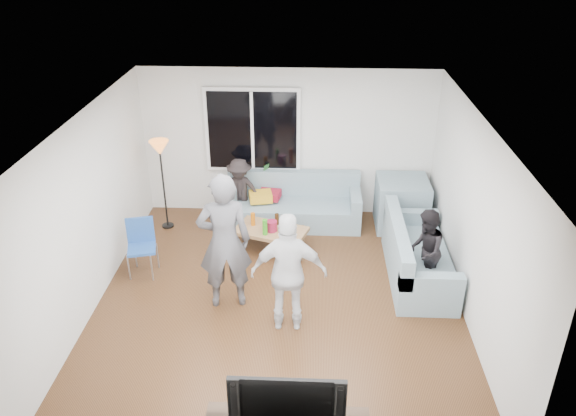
{
  "coord_description": "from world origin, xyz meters",
  "views": [
    {
      "loc": [
        0.43,
        -6.41,
        4.76
      ],
      "look_at": [
        0.1,
        0.6,
        1.15
      ],
      "focal_mm": 35.28,
      "sensor_mm": 36.0,
      "label": 1
    }
  ],
  "objects_px": {
    "sofa_right_section": "(420,251)",
    "spectator_back": "(240,191)",
    "sofa_back_section": "(293,201)",
    "coffee_table": "(271,240)",
    "side_chair": "(142,249)",
    "player_left": "(224,242)",
    "floor_lamp": "(164,185)",
    "television": "(287,396)",
    "player_right": "(289,273)",
    "spectator_right": "(425,251)"
  },
  "relations": [
    {
      "from": "side_chair",
      "to": "television",
      "type": "bearing_deg",
      "value": -67.91
    },
    {
      "from": "floor_lamp",
      "to": "player_left",
      "type": "height_order",
      "value": "player_left"
    },
    {
      "from": "television",
      "to": "floor_lamp",
      "type": "bearing_deg",
      "value": 116.73
    },
    {
      "from": "coffee_table",
      "to": "side_chair",
      "type": "height_order",
      "value": "side_chair"
    },
    {
      "from": "sofa_back_section",
      "to": "floor_lamp",
      "type": "height_order",
      "value": "floor_lamp"
    },
    {
      "from": "floor_lamp",
      "to": "television",
      "type": "xyz_separation_m",
      "value": [
        2.29,
        -4.55,
        -0.03
      ]
    },
    {
      "from": "coffee_table",
      "to": "television",
      "type": "relative_size",
      "value": 1.01
    },
    {
      "from": "player_right",
      "to": "spectator_right",
      "type": "bearing_deg",
      "value": -155.1
    },
    {
      "from": "sofa_right_section",
      "to": "coffee_table",
      "type": "distance_m",
      "value": 2.31
    },
    {
      "from": "sofa_back_section",
      "to": "player_right",
      "type": "distance_m",
      "value": 2.82
    },
    {
      "from": "player_left",
      "to": "television",
      "type": "height_order",
      "value": "player_left"
    },
    {
      "from": "sofa_back_section",
      "to": "spectator_right",
      "type": "bearing_deg",
      "value": -44.45
    },
    {
      "from": "side_chair",
      "to": "sofa_right_section",
      "type": "bearing_deg",
      "value": -12.62
    },
    {
      "from": "player_right",
      "to": "spectator_right",
      "type": "xyz_separation_m",
      "value": [
        1.86,
        0.92,
        -0.19
      ]
    },
    {
      "from": "sofa_back_section",
      "to": "spectator_back",
      "type": "distance_m",
      "value": 0.93
    },
    {
      "from": "sofa_back_section",
      "to": "sofa_right_section",
      "type": "height_order",
      "value": "same"
    },
    {
      "from": "television",
      "to": "spectator_back",
      "type": "bearing_deg",
      "value": 102.32
    },
    {
      "from": "sofa_back_section",
      "to": "floor_lamp",
      "type": "xyz_separation_m",
      "value": [
        -2.16,
        -0.22,
        0.36
      ]
    },
    {
      "from": "sofa_back_section",
      "to": "player_left",
      "type": "xyz_separation_m",
      "value": [
        -0.81,
        -2.34,
        0.55
      ]
    },
    {
      "from": "sofa_right_section",
      "to": "spectator_back",
      "type": "distance_m",
      "value": 3.25
    },
    {
      "from": "sofa_right_section",
      "to": "player_right",
      "type": "xyz_separation_m",
      "value": [
        -1.86,
        -1.24,
        0.39
      ]
    },
    {
      "from": "player_left",
      "to": "spectator_right",
      "type": "height_order",
      "value": "player_left"
    },
    {
      "from": "coffee_table",
      "to": "spectator_back",
      "type": "bearing_deg",
      "value": 121.51
    },
    {
      "from": "sofa_right_section",
      "to": "player_left",
      "type": "relative_size",
      "value": 1.03
    },
    {
      "from": "coffee_table",
      "to": "floor_lamp",
      "type": "relative_size",
      "value": 0.71
    },
    {
      "from": "side_chair",
      "to": "television",
      "type": "relative_size",
      "value": 0.79
    },
    {
      "from": "floor_lamp",
      "to": "player_right",
      "type": "xyz_separation_m",
      "value": [
        2.21,
        -2.57,
        0.04
      ]
    },
    {
      "from": "side_chair",
      "to": "player_left",
      "type": "distance_m",
      "value": 1.59
    },
    {
      "from": "floor_lamp",
      "to": "television",
      "type": "bearing_deg",
      "value": -63.27
    },
    {
      "from": "floor_lamp",
      "to": "television",
      "type": "relative_size",
      "value": 1.43
    },
    {
      "from": "sofa_right_section",
      "to": "coffee_table",
      "type": "height_order",
      "value": "sofa_right_section"
    },
    {
      "from": "sofa_right_section",
      "to": "sofa_back_section",
      "type": "bearing_deg",
      "value": 50.9
    },
    {
      "from": "floor_lamp",
      "to": "spectator_back",
      "type": "distance_m",
      "value": 1.28
    },
    {
      "from": "player_right",
      "to": "floor_lamp",
      "type": "bearing_deg",
      "value": -50.7
    },
    {
      "from": "television",
      "to": "sofa_right_section",
      "type": "bearing_deg",
      "value": 61.05
    },
    {
      "from": "television",
      "to": "player_right",
      "type": "bearing_deg",
      "value": 92.17
    },
    {
      "from": "sofa_back_section",
      "to": "coffee_table",
      "type": "relative_size",
      "value": 2.09
    },
    {
      "from": "sofa_right_section",
      "to": "spectator_right",
      "type": "relative_size",
      "value": 1.61
    },
    {
      "from": "spectator_right",
      "to": "spectator_back",
      "type": "distance_m",
      "value": 3.41
    },
    {
      "from": "spectator_right",
      "to": "television",
      "type": "distance_m",
      "value": 3.4
    },
    {
      "from": "coffee_table",
      "to": "television",
      "type": "height_order",
      "value": "television"
    },
    {
      "from": "sofa_right_section",
      "to": "television",
      "type": "distance_m",
      "value": 3.69
    },
    {
      "from": "sofa_right_section",
      "to": "television",
      "type": "height_order",
      "value": "television"
    },
    {
      "from": "spectator_right",
      "to": "player_right",
      "type": "bearing_deg",
      "value": -52.68
    },
    {
      "from": "side_chair",
      "to": "floor_lamp",
      "type": "distance_m",
      "value": 1.5
    },
    {
      "from": "player_left",
      "to": "spectator_right",
      "type": "distance_m",
      "value": 2.79
    },
    {
      "from": "sofa_right_section",
      "to": "spectator_back",
      "type": "relative_size",
      "value": 1.71
    },
    {
      "from": "player_right",
      "to": "coffee_table",
      "type": "bearing_deg",
      "value": -80.1
    },
    {
      "from": "player_left",
      "to": "spectator_right",
      "type": "bearing_deg",
      "value": 178.86
    },
    {
      "from": "sofa_back_section",
      "to": "side_chair",
      "type": "bearing_deg",
      "value": -142.03
    }
  ]
}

